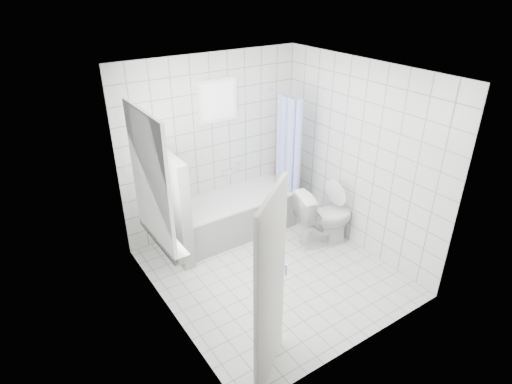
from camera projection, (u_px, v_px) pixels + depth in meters
ground at (272, 272)px, 5.64m from camera, size 3.00×3.00×0.00m
ceiling at (276, 72)px, 4.44m from camera, size 3.00×3.00×0.00m
wall_back at (213, 146)px, 6.15m from camera, size 2.80×0.02×2.60m
wall_front at (369, 244)px, 3.94m from camera, size 2.80×0.02×2.60m
wall_left at (163, 218)px, 4.35m from camera, size 0.02×3.00×2.60m
wall_right at (358, 158)px, 5.73m from camera, size 0.02×3.00×2.60m
window_left at (152, 180)px, 4.46m from camera, size 0.01×0.90×1.40m
window_back at (219, 101)px, 5.86m from camera, size 0.50×0.01×0.50m
window_sill at (164, 238)px, 4.82m from camera, size 0.18×1.02×0.08m
door at (270, 291)px, 3.81m from camera, size 0.66×0.51×2.00m
bathtub at (234, 215)px, 6.39m from camera, size 1.81×0.77×0.58m
partition_wall at (173, 207)px, 5.66m from camera, size 0.15×0.85×1.50m
tiled_ledge at (283, 191)px, 7.13m from camera, size 0.40×0.24×0.55m
toilet at (324, 217)px, 6.08m from camera, size 0.91×0.67×0.83m
curtain_rod at (284, 94)px, 6.00m from camera, size 0.02×0.80×0.02m
shower_curtain at (287, 156)px, 6.32m from camera, size 0.14×0.48×1.78m
tub_faucet at (228, 172)px, 6.43m from camera, size 0.18×0.06×0.06m
sill_bottles at (160, 223)px, 4.80m from camera, size 0.15×0.57×0.28m
ledge_bottles at (285, 170)px, 6.90m from camera, size 0.16×0.20×0.27m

